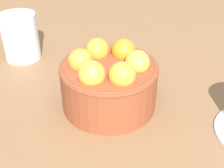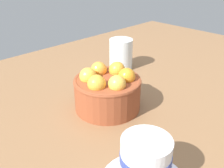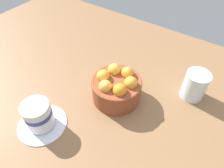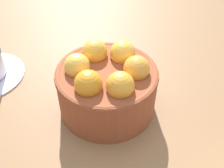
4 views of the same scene
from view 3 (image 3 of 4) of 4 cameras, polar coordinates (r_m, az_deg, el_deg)
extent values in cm
cube|color=brown|center=(65.46, 1.19, -4.92)|extent=(156.32, 93.93, 4.28)
cylinder|color=brown|center=(61.08, 1.27, -1.54)|extent=(14.83, 14.83, 7.23)
torus|color=brown|center=(58.73, 1.32, 0.56)|extent=(15.03, 15.03, 1.00)
sphere|color=orange|center=(57.19, 5.33, 0.28)|extent=(3.83, 3.83, 3.83)
sphere|color=orange|center=(60.07, 4.37, 3.13)|extent=(3.79, 3.79, 3.79)
sphere|color=gold|center=(60.95, 0.58, 4.06)|extent=(3.87, 3.87, 3.87)
sphere|color=gold|center=(59.03, -2.53, 2.28)|extent=(3.85, 3.85, 3.85)
sphere|color=#F3B242|center=(56.10, -1.91, -0.66)|extent=(3.73, 3.73, 3.73)
sphere|color=orange|center=(55.14, 2.18, -1.75)|extent=(3.85, 3.85, 3.85)
cylinder|color=white|center=(60.86, -19.12, -10.59)|extent=(13.59, 13.59, 0.60)
cylinder|color=white|center=(57.49, -20.15, -8.23)|extent=(7.41, 7.41, 7.97)
cylinder|color=#2D4299|center=(56.79, -20.38, -7.69)|extent=(7.57, 7.57, 1.43)
cylinder|color=silver|center=(65.82, 22.39, -0.36)|extent=(7.08, 7.08, 9.18)
camera|label=1|loc=(0.76, -22.86, 28.85)|focal=48.25mm
camera|label=2|loc=(0.60, -55.22, 9.54)|focal=41.16mm
camera|label=4|loc=(0.35, 40.81, 4.27)|focal=43.33mm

